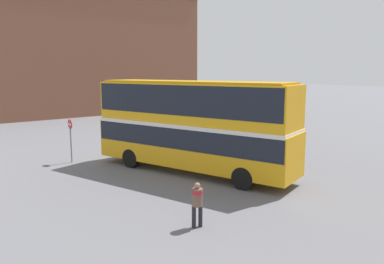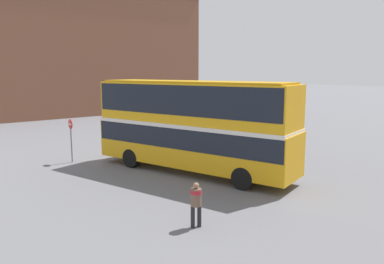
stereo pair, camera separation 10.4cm
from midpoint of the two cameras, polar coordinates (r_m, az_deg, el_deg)
ground_plane at (r=20.92m, az=-2.46°, el=-5.45°), size 240.00×240.00×0.00m
building_row_left at (r=49.15m, az=-18.69°, el=11.67°), size 8.96×34.71×15.51m
double_decker_bus at (r=19.45m, az=-0.15°, el=1.71°), size 11.44×5.58×4.81m
pedestrian_foreground at (r=12.94m, az=0.56°, el=-10.33°), size 0.50×0.50×1.59m
parked_car_kerb_near at (r=35.48m, az=-5.53°, el=1.90°), size 4.13×1.98×1.54m
parked_car_kerb_far at (r=29.65m, az=8.80°, el=0.43°), size 4.12×2.25×1.61m
no_entry_sign at (r=22.88m, az=-18.15°, el=-0.32°), size 0.57×0.08×2.56m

